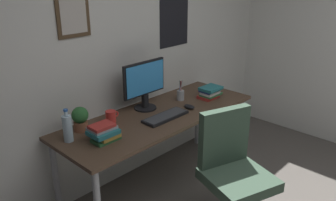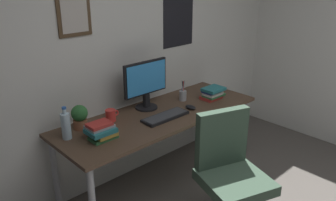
% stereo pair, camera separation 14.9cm
% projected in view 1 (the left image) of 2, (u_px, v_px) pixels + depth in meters
% --- Properties ---
extents(wall_back, '(4.40, 0.10, 2.60)m').
position_uv_depth(wall_back, '(117.00, 44.00, 3.01)').
color(wall_back, silver).
rests_on(wall_back, ground_plane).
extents(desk, '(1.89, 0.68, 0.73)m').
position_uv_depth(desk, '(160.00, 121.00, 3.04)').
color(desk, '#4C3828').
rests_on(desk, ground_plane).
extents(office_chair, '(0.58, 0.60, 0.95)m').
position_uv_depth(office_chair, '(232.00, 167.00, 2.59)').
color(office_chair, '#334738').
rests_on(office_chair, ground_plane).
extents(monitor, '(0.46, 0.20, 0.43)m').
position_uv_depth(monitor, '(144.00, 83.00, 3.05)').
color(monitor, black).
rests_on(monitor, desk).
extents(keyboard, '(0.43, 0.15, 0.03)m').
position_uv_depth(keyboard, '(166.00, 117.00, 2.93)').
color(keyboard, black).
rests_on(keyboard, desk).
extents(computer_mouse, '(0.06, 0.11, 0.04)m').
position_uv_depth(computer_mouse, '(189.00, 107.00, 3.12)').
color(computer_mouse, black).
rests_on(computer_mouse, desk).
extents(water_bottle, '(0.07, 0.07, 0.25)m').
position_uv_depth(water_bottle, '(68.00, 128.00, 2.51)').
color(water_bottle, silver).
rests_on(water_bottle, desk).
extents(coffee_mug_near, '(0.12, 0.08, 0.10)m').
position_uv_depth(coffee_mug_near, '(111.00, 117.00, 2.84)').
color(coffee_mug_near, red).
rests_on(coffee_mug_near, desk).
extents(potted_plant, '(0.13, 0.13, 0.20)m').
position_uv_depth(potted_plant, '(80.00, 118.00, 2.67)').
color(potted_plant, brown).
rests_on(potted_plant, desk).
extents(pen_cup, '(0.07, 0.07, 0.20)m').
position_uv_depth(pen_cup, '(180.00, 95.00, 3.31)').
color(pen_cup, '#9EA0A5').
rests_on(pen_cup, desk).
extents(book_stack_left, '(0.22, 0.18, 0.12)m').
position_uv_depth(book_stack_left, '(210.00, 92.00, 3.35)').
color(book_stack_left, '#B22D28').
rests_on(book_stack_left, desk).
extents(book_stack_right, '(0.21, 0.17, 0.13)m').
position_uv_depth(book_stack_right, '(104.00, 133.00, 2.53)').
color(book_stack_right, '#33723F').
rests_on(book_stack_right, desk).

